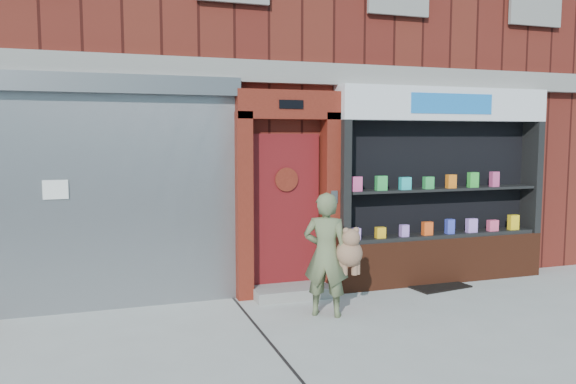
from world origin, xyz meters
name	(u,v)px	position (x,y,z in m)	size (l,w,h in m)	color
ground	(399,330)	(0.00, 0.00, 0.00)	(80.00, 80.00, 0.00)	#9E9E99
building	(260,54)	(0.00, 5.99, 4.00)	(12.00, 8.16, 8.00)	#531913
shutter_bay	(122,178)	(-3.00, 1.93, 1.72)	(3.10, 0.30, 3.04)	gray
red_door_bay	(288,193)	(-0.75, 1.86, 1.46)	(1.52, 0.58, 2.90)	#57170E
pharmacy_bay	(441,194)	(1.75, 1.81, 1.37)	(3.50, 0.41, 3.00)	#542413
woman	(329,254)	(-0.56, 0.77, 0.79)	(0.79, 0.62, 1.57)	#5C6844
doormat	(436,285)	(1.52, 1.55, 0.01)	(0.88, 0.62, 0.02)	black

